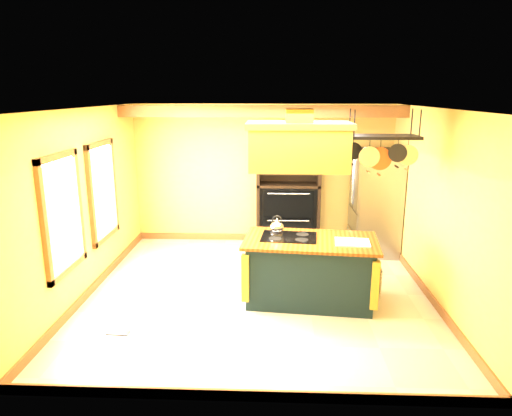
# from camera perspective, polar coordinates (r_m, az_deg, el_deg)

# --- Properties ---
(floor) EXTENTS (5.00, 5.00, 0.00)m
(floor) POSITION_cam_1_polar(r_m,az_deg,el_deg) (6.95, 0.27, -10.47)
(floor) COLOR beige
(floor) RESTS_ON ground
(ceiling) EXTENTS (5.00, 5.00, 0.00)m
(ceiling) POSITION_cam_1_polar(r_m,az_deg,el_deg) (6.32, 0.29, 12.37)
(ceiling) COLOR white
(ceiling) RESTS_ON wall_back
(wall_back) EXTENTS (5.00, 0.02, 2.70)m
(wall_back) POSITION_cam_1_polar(r_m,az_deg,el_deg) (8.95, 0.86, 4.24)
(wall_back) COLOR #DDAB51
(wall_back) RESTS_ON floor
(wall_front) EXTENTS (5.00, 0.02, 2.70)m
(wall_front) POSITION_cam_1_polar(r_m,az_deg,el_deg) (4.12, -0.99, -7.96)
(wall_front) COLOR #DDAB51
(wall_front) RESTS_ON floor
(wall_left) EXTENTS (0.02, 5.00, 2.70)m
(wall_left) POSITION_cam_1_polar(r_m,az_deg,el_deg) (7.05, -20.48, 0.57)
(wall_left) COLOR #DDAB51
(wall_left) RESTS_ON floor
(wall_right) EXTENTS (0.02, 5.00, 2.70)m
(wall_right) POSITION_cam_1_polar(r_m,az_deg,el_deg) (6.89, 21.55, 0.16)
(wall_right) COLOR #DDAB51
(wall_right) RESTS_ON floor
(ceiling_beam) EXTENTS (5.00, 0.15, 0.20)m
(ceiling_beam) POSITION_cam_1_polar(r_m,az_deg,el_deg) (8.02, 0.74, 11.99)
(ceiling_beam) COLOR brown
(ceiling_beam) RESTS_ON ceiling
(window_near) EXTENTS (0.06, 1.06, 1.56)m
(window_near) POSITION_cam_1_polar(r_m,az_deg,el_deg) (6.32, -22.97, -0.72)
(window_near) COLOR brown
(window_near) RESTS_ON wall_left
(window_far) EXTENTS (0.06, 1.06, 1.56)m
(window_far) POSITION_cam_1_polar(r_m,az_deg,el_deg) (7.57, -18.56, 2.01)
(window_far) COLOR brown
(window_far) RESTS_ON wall_left
(kitchen_island) EXTENTS (1.94, 1.21, 1.11)m
(kitchen_island) POSITION_cam_1_polar(r_m,az_deg,el_deg) (6.57, 6.73, -7.64)
(kitchen_island) COLOR black
(kitchen_island) RESTS_ON floor
(range_hood) EXTENTS (1.38, 0.78, 0.80)m
(range_hood) POSITION_cam_1_polar(r_m,az_deg,el_deg) (6.12, 5.35, 7.91)
(range_hood) COLOR gold
(range_hood) RESTS_ON ceiling
(pot_rack) EXTENTS (0.99, 0.46, 0.81)m
(pot_rack) POSITION_cam_1_polar(r_m,az_deg,el_deg) (6.29, 15.53, 7.63)
(pot_rack) COLOR black
(pot_rack) RESTS_ON ceiling
(refrigerator) EXTENTS (0.81, 0.95, 1.87)m
(refrigerator) POSITION_cam_1_polar(r_m,az_deg,el_deg) (8.65, 14.64, 0.43)
(refrigerator) COLOR gray
(refrigerator) RESTS_ON floor
(hutch) EXTENTS (1.20, 0.55, 2.13)m
(hutch) POSITION_cam_1_polar(r_m,az_deg,el_deg) (8.83, 4.01, 0.65)
(hutch) COLOR black
(hutch) RESTS_ON floor
(floor_register) EXTENTS (0.29, 0.14, 0.01)m
(floor_register) POSITION_cam_1_polar(r_m,az_deg,el_deg) (6.13, -16.86, -14.71)
(floor_register) COLOR black
(floor_register) RESTS_ON floor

